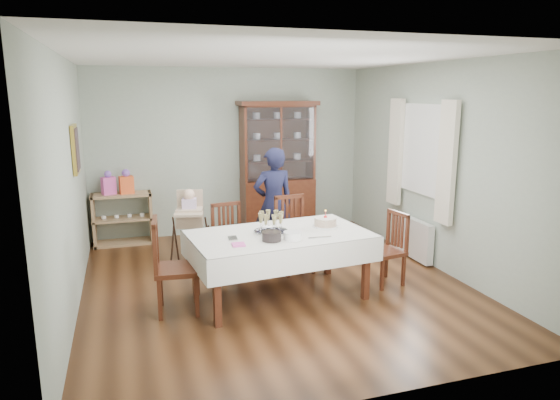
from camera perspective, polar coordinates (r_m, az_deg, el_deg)
name	(u,v)px	position (r m, az deg, el deg)	size (l,w,h in m)	color
floor	(274,283)	(6.26, -0.71, -9.47)	(5.00, 5.00, 0.00)	#593319
room_shell	(261,141)	(6.35, -2.15, 6.72)	(5.00, 5.00, 5.00)	#9EAA99
dining_table	(280,265)	(5.73, -0.04, -7.43)	(2.11, 1.35, 0.76)	#4C2413
china_cabinet	(278,166)	(8.28, -0.27, 3.95)	(1.30, 0.48, 2.18)	#4C2413
sideboard	(123,219)	(8.08, -17.52, -2.06)	(0.90, 0.38, 0.80)	tan
picture_frame	(75,149)	(6.43, -22.36, 5.39)	(0.04, 0.48, 0.58)	gold
window	(423,150)	(7.08, 16.06, 5.56)	(0.04, 1.02, 1.22)	white
curtain_left	(447,163)	(6.56, 18.54, 4.03)	(0.07, 0.30, 1.55)	silver
curtain_right	(396,152)	(7.59, 13.07, 5.37)	(0.07, 0.30, 1.55)	silver
radiator	(414,238)	(7.29, 15.09, -4.24)	(0.10, 0.80, 0.55)	white
chair_far_left	(231,255)	(6.45, -5.58, -6.25)	(0.48, 0.48, 0.93)	#4C2413
chair_far_right	(295,249)	(6.60, 1.67, -5.62)	(0.48, 0.48, 0.98)	#4C2413
chair_end_left	(176,284)	(5.51, -11.80, -9.41)	(0.51, 0.51, 1.03)	#4C2413
chair_end_right	(386,263)	(6.29, 11.97, -7.04)	(0.46, 0.46, 0.89)	#4C2413
woman	(273,204)	(6.96, -0.77, -0.44)	(0.58, 0.38, 1.58)	black
high_chair	(191,236)	(6.86, -10.19, -4.05)	(0.56, 0.56, 1.06)	black
champagne_tray	(271,226)	(5.62, -1.03, -3.03)	(0.40, 0.40, 0.24)	silver
birthday_cake	(325,222)	(5.89, 5.20, -2.55)	(0.30, 0.30, 0.21)	white
plate_stack_dark	(272,236)	(5.33, -0.98, -4.15)	(0.21, 0.21, 0.10)	black
plate_stack_white	(293,236)	(5.38, 1.45, -4.09)	(0.20, 0.20, 0.08)	white
napkin_stack	(239,245)	(5.19, -4.76, -5.10)	(0.13, 0.13, 0.02)	#E253AC
cutlery	(229,238)	(5.43, -5.84, -4.38)	(0.12, 0.18, 0.01)	silver
cake_knife	(320,237)	(5.47, 4.58, -4.25)	(0.26, 0.02, 0.01)	silver
gift_bag_pink	(108,184)	(7.95, -19.01, 1.75)	(0.23, 0.18, 0.36)	#E253AC
gift_bag_orange	(126,183)	(7.94, -17.14, 1.91)	(0.22, 0.17, 0.38)	#FF5E28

